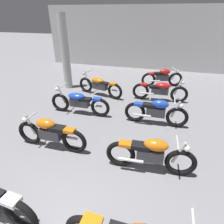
{
  "coord_description": "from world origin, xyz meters",
  "views": [
    {
      "loc": [
        1.35,
        -0.44,
        3.17
      ],
      "look_at": [
        0.0,
        4.32,
        0.55
      ],
      "focal_mm": 30.15,
      "sensor_mm": 36.0,
      "label": 1
    }
  ],
  "objects_px": {
    "motorcycle_left_row_1": "(50,133)",
    "motorcycle_right_row_1": "(151,154)",
    "motorcycle_left_row_2": "(79,102)",
    "motorcycle_right_row_3": "(160,90)",
    "motorcycle_right_row_2": "(156,111)",
    "motorcycle_left_row_3": "(99,85)",
    "support_pillar": "(65,53)",
    "motorcycle_right_row_4": "(162,77)"
  },
  "relations": [
    {
      "from": "motorcycle_left_row_1",
      "to": "motorcycle_right_row_1",
      "type": "height_order",
      "value": "same"
    },
    {
      "from": "motorcycle_left_row_2",
      "to": "motorcycle_right_row_3",
      "type": "height_order",
      "value": "same"
    },
    {
      "from": "motorcycle_left_row_2",
      "to": "motorcycle_right_row_1",
      "type": "height_order",
      "value": "motorcycle_left_row_2"
    },
    {
      "from": "motorcycle_right_row_2",
      "to": "motorcycle_left_row_3",
      "type": "bearing_deg",
      "value": 144.42
    },
    {
      "from": "support_pillar",
      "to": "motorcycle_right_row_4",
      "type": "bearing_deg",
      "value": 17.4
    },
    {
      "from": "motorcycle_left_row_1",
      "to": "motorcycle_left_row_2",
      "type": "relative_size",
      "value": 0.91
    },
    {
      "from": "motorcycle_left_row_1",
      "to": "motorcycle_right_row_4",
      "type": "distance_m",
      "value": 6.16
    },
    {
      "from": "motorcycle_left_row_1",
      "to": "motorcycle_left_row_3",
      "type": "distance_m",
      "value": 3.72
    },
    {
      "from": "motorcycle_right_row_1",
      "to": "motorcycle_right_row_3",
      "type": "height_order",
      "value": "motorcycle_right_row_3"
    },
    {
      "from": "support_pillar",
      "to": "motorcycle_right_row_1",
      "type": "relative_size",
      "value": 1.62
    },
    {
      "from": "motorcycle_left_row_2",
      "to": "motorcycle_right_row_2",
      "type": "height_order",
      "value": "motorcycle_left_row_2"
    },
    {
      "from": "motorcycle_left_row_2",
      "to": "motorcycle_right_row_1",
      "type": "bearing_deg",
      "value": -38.21
    },
    {
      "from": "motorcycle_left_row_3",
      "to": "motorcycle_right_row_3",
      "type": "height_order",
      "value": "same"
    },
    {
      "from": "motorcycle_left_row_1",
      "to": "motorcycle_right_row_1",
      "type": "xyz_separation_m",
      "value": [
        2.55,
        -0.13,
        0.0
      ]
    },
    {
      "from": "motorcycle_left_row_3",
      "to": "motorcycle_right_row_4",
      "type": "xyz_separation_m",
      "value": [
        2.52,
        1.88,
        0.01
      ]
    },
    {
      "from": "motorcycle_left_row_3",
      "to": "motorcycle_right_row_4",
      "type": "relative_size",
      "value": 1.11
    },
    {
      "from": "support_pillar",
      "to": "motorcycle_right_row_1",
      "type": "distance_m",
      "value": 6.23
    },
    {
      "from": "motorcycle_left_row_1",
      "to": "motorcycle_right_row_2",
      "type": "height_order",
      "value": "same"
    },
    {
      "from": "motorcycle_left_row_2",
      "to": "motorcycle_left_row_3",
      "type": "xyz_separation_m",
      "value": [
        0.13,
        1.77,
        0.0
      ]
    },
    {
      "from": "motorcycle_left_row_1",
      "to": "motorcycle_right_row_2",
      "type": "xyz_separation_m",
      "value": [
        2.52,
        1.95,
        0.0
      ]
    },
    {
      "from": "motorcycle_left_row_1",
      "to": "motorcycle_right_row_3",
      "type": "bearing_deg",
      "value": 56.47
    },
    {
      "from": "support_pillar",
      "to": "motorcycle_right_row_4",
      "type": "height_order",
      "value": "support_pillar"
    },
    {
      "from": "motorcycle_left_row_1",
      "to": "motorcycle_right_row_1",
      "type": "relative_size",
      "value": 1.0
    },
    {
      "from": "motorcycle_right_row_4",
      "to": "motorcycle_left_row_1",
      "type": "bearing_deg",
      "value": -114.53
    },
    {
      "from": "support_pillar",
      "to": "motorcycle_right_row_2",
      "type": "relative_size",
      "value": 1.62
    },
    {
      "from": "motorcycle_right_row_2",
      "to": "motorcycle_right_row_3",
      "type": "bearing_deg",
      "value": 89.27
    },
    {
      "from": "motorcycle_left_row_1",
      "to": "motorcycle_right_row_3",
      "type": "height_order",
      "value": "motorcycle_right_row_3"
    },
    {
      "from": "motorcycle_right_row_2",
      "to": "motorcycle_right_row_4",
      "type": "height_order",
      "value": "same"
    },
    {
      "from": "support_pillar",
      "to": "motorcycle_left_row_2",
      "type": "height_order",
      "value": "support_pillar"
    },
    {
      "from": "motorcycle_left_row_2",
      "to": "motorcycle_right_row_1",
      "type": "distance_m",
      "value": 3.36
    },
    {
      "from": "support_pillar",
      "to": "motorcycle_left_row_3",
      "type": "distance_m",
      "value": 2.16
    },
    {
      "from": "support_pillar",
      "to": "motorcycle_left_row_1",
      "type": "height_order",
      "value": "support_pillar"
    },
    {
      "from": "motorcycle_right_row_2",
      "to": "motorcycle_right_row_3",
      "type": "height_order",
      "value": "motorcycle_right_row_3"
    },
    {
      "from": "support_pillar",
      "to": "motorcycle_left_row_2",
      "type": "distance_m",
      "value": 3.05
    },
    {
      "from": "motorcycle_left_row_2",
      "to": "motorcycle_right_row_4",
      "type": "relative_size",
      "value": 1.14
    },
    {
      "from": "motorcycle_left_row_3",
      "to": "motorcycle_right_row_1",
      "type": "height_order",
      "value": "motorcycle_left_row_3"
    },
    {
      "from": "motorcycle_left_row_1",
      "to": "motorcycle_left_row_3",
      "type": "xyz_separation_m",
      "value": [
        0.04,
        3.72,
        -0.01
      ]
    },
    {
      "from": "motorcycle_right_row_4",
      "to": "support_pillar",
      "type": "bearing_deg",
      "value": -162.6
    },
    {
      "from": "support_pillar",
      "to": "motorcycle_left_row_1",
      "type": "bearing_deg",
      "value": -68.05
    },
    {
      "from": "motorcycle_left_row_3",
      "to": "motorcycle_right_row_1",
      "type": "bearing_deg",
      "value": -56.87
    },
    {
      "from": "motorcycle_right_row_1",
      "to": "motorcycle_right_row_4",
      "type": "xyz_separation_m",
      "value": [
        0.01,
        5.73,
        0.0
      ]
    },
    {
      "from": "motorcycle_right_row_4",
      "to": "motorcycle_right_row_1",
      "type": "bearing_deg",
      "value": -90.07
    }
  ]
}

